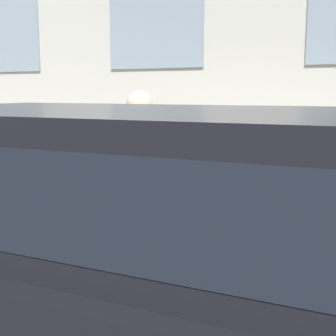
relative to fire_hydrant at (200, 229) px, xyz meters
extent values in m
plane|color=#2D2D30|center=(-0.64, 0.21, -0.57)|extent=(80.00, 80.00, 0.00)
cube|color=#B2ADA3|center=(0.88, 0.21, -0.51)|extent=(3.04, 60.00, 0.12)
cube|color=#8C9EA8|center=(2.37, 1.67, 2.47)|extent=(0.03, 1.52, 1.74)
cube|color=#8C9EA8|center=(2.37, 4.59, 2.47)|extent=(0.03, 1.52, 1.74)
cylinder|color=gold|center=(0.00, 0.00, -0.43)|extent=(0.36, 0.36, 0.04)
cylinder|color=gold|center=(0.00, 0.00, -0.08)|extent=(0.27, 0.27, 0.72)
sphere|color=#A4891E|center=(0.00, 0.00, 0.28)|extent=(0.28, 0.28, 0.28)
cylinder|color=black|center=(0.00, 0.00, 0.36)|extent=(0.09, 0.09, 0.11)
cylinder|color=gold|center=(0.00, -0.18, 0.00)|extent=(0.09, 0.10, 0.09)
cylinder|color=gold|center=(0.00, 0.18, 0.00)|extent=(0.09, 0.10, 0.09)
cylinder|color=#998466|center=(0.40, 0.90, -0.03)|extent=(0.12, 0.12, 0.83)
cylinder|color=#998466|center=(0.57, 0.90, -0.03)|extent=(0.12, 0.12, 0.83)
cube|color=white|center=(0.48, 0.90, 0.69)|extent=(0.22, 0.15, 0.62)
cylinder|color=white|center=(0.32, 0.90, 0.71)|extent=(0.10, 0.10, 0.59)
cylinder|color=white|center=(0.64, 0.90, 0.71)|extent=(0.10, 0.10, 0.59)
sphere|color=beige|center=(0.48, 0.90, 1.14)|extent=(0.28, 0.28, 0.28)
cylinder|color=black|center=(-0.96, 1.25, -0.22)|extent=(0.24, 0.70, 0.70)
cube|color=black|center=(-1.81, -0.34, 0.17)|extent=(1.93, 5.16, 0.77)
cube|color=black|center=(-1.81, -0.47, 0.86)|extent=(1.70, 3.20, 0.62)
cube|color=#1E232D|center=(-1.81, -0.47, 0.86)|extent=(1.71, 2.94, 0.40)
camera|label=1|loc=(-3.92, -1.52, 1.26)|focal=50.00mm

